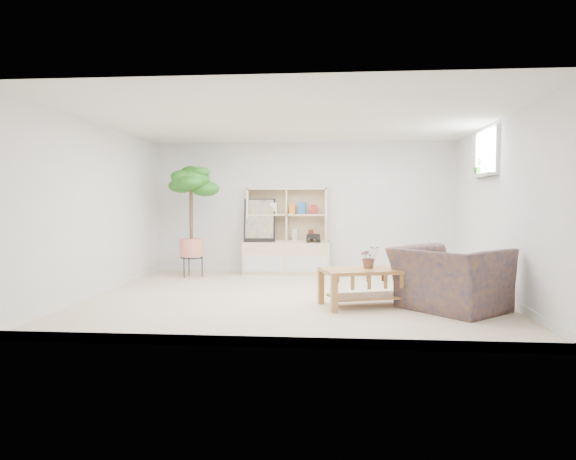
# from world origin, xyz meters

# --- Properties ---
(floor) EXTENTS (5.50, 5.00, 0.01)m
(floor) POSITION_xyz_m (0.00, 0.00, 0.00)
(floor) COLOR beige
(floor) RESTS_ON ground
(ceiling) EXTENTS (5.50, 5.00, 0.01)m
(ceiling) POSITION_xyz_m (0.00, 0.00, 2.40)
(ceiling) COLOR silver
(ceiling) RESTS_ON walls
(walls) EXTENTS (5.51, 5.01, 2.40)m
(walls) POSITION_xyz_m (0.00, 0.00, 1.20)
(walls) COLOR silver
(walls) RESTS_ON floor
(baseboard) EXTENTS (5.50, 5.00, 0.10)m
(baseboard) POSITION_xyz_m (0.00, 0.00, 0.05)
(baseboard) COLOR white
(baseboard) RESTS_ON floor
(window) EXTENTS (0.10, 0.98, 0.68)m
(window) POSITION_xyz_m (2.73, 0.60, 2.00)
(window) COLOR silver
(window) RESTS_ON walls
(window_sill) EXTENTS (0.14, 1.00, 0.04)m
(window_sill) POSITION_xyz_m (2.67, 0.60, 1.68)
(window_sill) COLOR white
(window_sill) RESTS_ON walls
(storage_unit) EXTENTS (1.56, 0.52, 1.56)m
(storage_unit) POSITION_xyz_m (-0.29, 2.24, 0.78)
(storage_unit) COLOR #DCB887
(storage_unit) RESTS_ON floor
(poster) EXTENTS (0.57, 0.14, 0.78)m
(poster) POSITION_xyz_m (-0.77, 2.21, 0.98)
(poster) COLOR gold
(poster) RESTS_ON storage_unit
(toy_truck) EXTENTS (0.35, 0.26, 0.17)m
(toy_truck) POSITION_xyz_m (0.20, 2.14, 0.67)
(toy_truck) COLOR black
(toy_truck) RESTS_ON storage_unit
(coffee_table) EXTENTS (1.28, 0.94, 0.47)m
(coffee_table) POSITION_xyz_m (0.98, -0.57, 0.23)
(coffee_table) COLOR olive
(coffee_table) RESTS_ON floor
(table_plant) EXTENTS (0.30, 0.28, 0.28)m
(table_plant) POSITION_xyz_m (0.99, -0.51, 0.61)
(table_plant) COLOR #166B19
(table_plant) RESTS_ON coffee_table
(floor_tree) EXTENTS (0.72, 0.72, 1.94)m
(floor_tree) POSITION_xyz_m (-1.90, 1.74, 0.97)
(floor_tree) COLOR #216816
(floor_tree) RESTS_ON floor
(armchair) EXTENTS (1.53, 1.54, 0.86)m
(armchair) POSITION_xyz_m (1.93, -0.75, 0.43)
(armchair) COLOR navy
(armchair) RESTS_ON floor
(sill_plant) EXTENTS (0.15, 0.13, 0.25)m
(sill_plant) POSITION_xyz_m (2.67, 0.83, 1.82)
(sill_plant) COLOR #216816
(sill_plant) RESTS_ON window_sill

